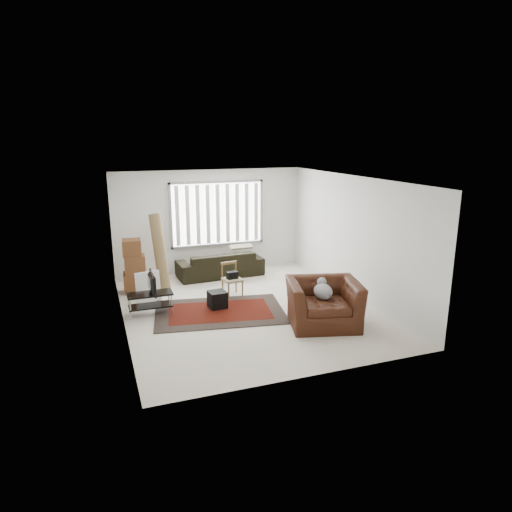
# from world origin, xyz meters

# --- Properties ---
(room) EXTENTS (6.00, 6.02, 2.71)m
(room) POSITION_xyz_m (0.03, 0.51, 1.76)
(room) COLOR beige
(room) RESTS_ON ground
(persian_rug) EXTENTS (2.88, 2.17, 0.02)m
(persian_rug) POSITION_xyz_m (-0.60, -0.02, 0.01)
(persian_rug) COLOR black
(persian_rug) RESTS_ON ground
(tv_stand) EXTENTS (0.90, 0.41, 0.45)m
(tv_stand) POSITION_xyz_m (-1.95, 0.37, 0.33)
(tv_stand) COLOR black
(tv_stand) RESTS_ON ground
(tv) EXTENTS (0.09, 0.73, 0.42)m
(tv) POSITION_xyz_m (-1.95, 0.37, 0.66)
(tv) COLOR black
(tv) RESTS_ON tv_stand
(subwoofer) EXTENTS (0.38, 0.38, 0.35)m
(subwoofer) POSITION_xyz_m (-0.58, 0.22, 0.20)
(subwoofer) COLOR black
(subwoofer) RESTS_ON persian_rug
(moving_boxes) EXTENTS (0.54, 0.51, 1.24)m
(moving_boxes) POSITION_xyz_m (-2.10, 1.90, 0.58)
(moving_boxes) COLOR brown
(moving_boxes) RESTS_ON ground
(white_flatpack) EXTENTS (0.55, 0.25, 0.68)m
(white_flatpack) POSITION_xyz_m (-1.89, 1.12, 0.34)
(white_flatpack) COLOR silver
(white_flatpack) RESTS_ON ground
(rolled_rug) EXTENTS (0.42, 0.78, 1.80)m
(rolled_rug) POSITION_xyz_m (-1.50, 1.88, 0.90)
(rolled_rug) COLOR brown
(rolled_rug) RESTS_ON ground
(sofa) EXTENTS (2.23, 1.05, 0.84)m
(sofa) POSITION_xyz_m (0.10, 2.45, 0.42)
(sofa) COLOR black
(sofa) RESTS_ON ground
(side_chair) EXTENTS (0.45, 0.45, 0.75)m
(side_chair) POSITION_xyz_m (-0.05, 0.91, 0.42)
(side_chair) COLOR #8C7D5C
(side_chair) RESTS_ON ground
(armchair) EXTENTS (1.60, 1.48, 0.99)m
(armchair) POSITION_xyz_m (1.10, -1.30, 0.50)
(armchair) COLOR #38170B
(armchair) RESTS_ON ground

